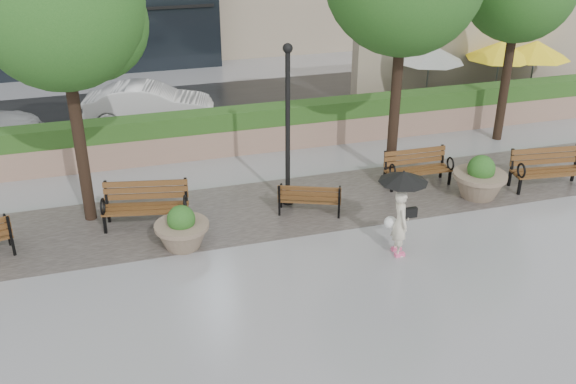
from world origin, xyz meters
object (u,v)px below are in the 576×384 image
object	(u,v)px
bench_4	(547,177)
planter_right	(479,181)
bench_3	(417,175)
car_right	(149,104)
bench_1	(147,214)
planter_left	(182,231)
bench_2	(310,204)
lamppost	(288,137)
pedestrian	(401,205)

from	to	relation	value
bench_4	planter_right	xyz separation A→B (m)	(-2.06, 0.05, 0.14)
bench_3	car_right	bearing A→B (deg)	133.75
bench_1	planter_right	world-z (taller)	planter_right
bench_4	planter_left	xyz separation A→B (m)	(-9.87, -0.31, 0.09)
bench_2	planter_left	bearing A→B (deg)	34.81
bench_3	planter_right	world-z (taller)	planter_right
bench_1	car_right	size ratio (longest dim) A/B	0.49
car_right	planter_left	bearing A→B (deg)	-168.87
bench_3	planter_left	xyz separation A→B (m)	(-6.61, -1.49, 0.12)
planter_left	lamppost	size ratio (longest dim) A/B	0.30
bench_2	car_right	bearing A→B (deg)	-45.74
planter_right	planter_left	bearing A→B (deg)	-177.34
bench_1	bench_4	size ratio (longest dim) A/B	1.02
bench_1	planter_right	distance (m)	8.54
bench_1	bench_2	distance (m)	3.98
bench_2	bench_4	bearing A→B (deg)	-161.60
bench_4	lamppost	size ratio (longest dim) A/B	0.50
bench_2	car_right	distance (m)	8.37
bench_1	bench_4	bearing A→B (deg)	6.48
bench_2	planter_left	size ratio (longest dim) A/B	1.35
bench_2	planter_left	xyz separation A→B (m)	(-3.27, -0.74, 0.15)
bench_3	planter_right	distance (m)	1.66
bench_1	pedestrian	bearing A→B (deg)	-17.04
bench_3	bench_4	world-z (taller)	bench_4
car_right	bench_3	bearing A→B (deg)	-125.21
bench_3	car_right	world-z (taller)	car_right
bench_3	car_right	size ratio (longest dim) A/B	0.42
bench_1	bench_2	xyz separation A→B (m)	(3.95, -0.49, -0.07)
lamppost	car_right	size ratio (longest dim) A/B	0.97
bench_1	planter_left	world-z (taller)	bench_1
bench_3	pedestrian	bearing A→B (deg)	-122.38
bench_4	planter_left	distance (m)	9.88
car_right	lamppost	bearing A→B (deg)	-146.56
bench_4	lamppost	xyz separation A→B (m)	(-6.97, 1.10, 1.51)
bench_1	pedestrian	size ratio (longest dim) A/B	1.07
bench_3	planter_right	size ratio (longest dim) A/B	1.31
pedestrian	bench_1	bearing A→B (deg)	70.19
planter_right	pedestrian	bearing A→B (deg)	-148.60
bench_1	bench_3	distance (m)	7.29
planter_right	car_right	world-z (taller)	car_right
bench_2	bench_3	xyz separation A→B (m)	(3.34, 0.75, 0.04)
bench_1	bench_3	size ratio (longest dim) A/B	1.17
planter_right	car_right	bearing A→B (deg)	133.48
planter_left	car_right	world-z (taller)	car_right
planter_left	bench_1	bearing A→B (deg)	119.04
lamppost	bench_3	bearing A→B (deg)	1.15
bench_4	car_right	distance (m)	12.73
bench_3	bench_2	bearing A→B (deg)	-166.41
bench_1	car_right	distance (m)	7.31
bench_3	pedestrian	distance (m)	3.83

